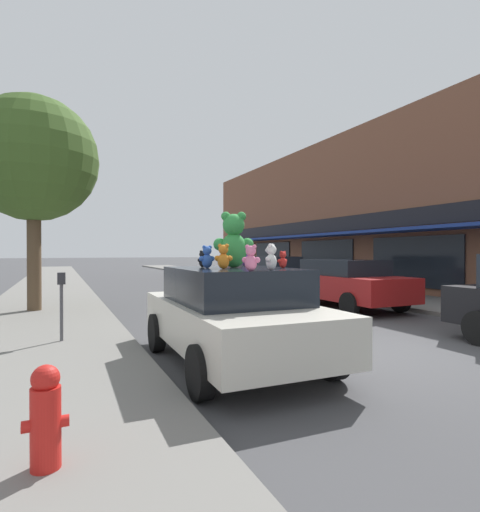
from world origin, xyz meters
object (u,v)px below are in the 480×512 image
at_px(teddy_bear_blue, 207,257).
at_px(teddy_bear_giant, 234,241).
at_px(street_tree, 34,160).
at_px(teddy_bear_black, 202,259).
at_px(teddy_bear_red, 283,260).
at_px(teddy_bear_pink, 251,258).
at_px(parking_meter, 61,297).
at_px(teddy_bear_purple, 245,257).
at_px(parked_car_far_right, 270,274).
at_px(parked_car_far_center, 344,282).
at_px(teddy_bear_white, 271,257).
at_px(teddy_bear_orange, 223,257).
at_px(fire_hydrant, 46,417).
at_px(plush_art_car, 233,313).

bearing_deg(teddy_bear_blue, teddy_bear_giant, -178.79).
bearing_deg(street_tree, teddy_bear_black, -66.05).
relative_size(teddy_bear_giant, teddy_bear_red, 3.36).
xyz_separation_m(teddy_bear_pink, teddy_bear_black, (-0.13, 1.58, -0.03)).
bearing_deg(parking_meter, street_tree, 98.41).
distance_m(teddy_bear_giant, teddy_bear_blue, 0.55).
xyz_separation_m(teddy_bear_purple, parked_car_far_right, (5.23, 8.61, -0.84)).
height_order(teddy_bear_blue, parked_car_far_center, teddy_bear_blue).
bearing_deg(parking_meter, teddy_bear_white, -49.66).
relative_size(teddy_bear_red, teddy_bear_orange, 0.71).
xyz_separation_m(teddy_bear_black, teddy_bear_purple, (0.80, 0.02, 0.03)).
bearing_deg(teddy_bear_blue, teddy_bear_white, 117.69).
relative_size(parked_car_far_center, parking_meter, 3.57).
bearing_deg(teddy_bear_white, teddy_bear_blue, -102.07).
bearing_deg(street_tree, teddy_bear_red, -61.99).
height_order(teddy_bear_black, fire_hydrant, teddy_bear_black).
distance_m(plush_art_car, teddy_bear_pink, 1.37).
distance_m(teddy_bear_red, street_tree, 8.67).
height_order(teddy_bear_white, teddy_bear_pink, teddy_bear_white).
bearing_deg(teddy_bear_blue, teddy_bear_purple, -157.37).
height_order(plush_art_car, teddy_bear_purple, teddy_bear_purple).
bearing_deg(teddy_bear_orange, teddy_bear_white, 156.04).
bearing_deg(teddy_bear_giant, teddy_bear_blue, 26.17).
bearing_deg(fire_hydrant, teddy_bear_orange, 43.32).
height_order(teddy_bear_white, teddy_bear_black, teddy_bear_white).
height_order(teddy_bear_purple, fire_hydrant, teddy_bear_purple).
xyz_separation_m(teddy_bear_pink, parked_car_far_right, (5.90, 10.21, -0.84)).
xyz_separation_m(plush_art_car, teddy_bear_giant, (0.08, 0.17, 1.15)).
relative_size(parked_car_far_center, parked_car_far_right, 1.10).
bearing_deg(teddy_bear_orange, teddy_bear_purple, -102.83).
bearing_deg(parking_meter, teddy_bear_giant, -40.00).
distance_m(teddy_bear_white, teddy_bear_black, 1.50).
distance_m(teddy_bear_black, street_tree, 7.49).
height_order(parked_car_far_center, street_tree, street_tree).
bearing_deg(parked_car_far_right, plush_art_car, -121.86).
bearing_deg(teddy_bear_black, parked_car_far_center, 178.95).
bearing_deg(teddy_bear_orange, parked_car_far_right, -91.73).
bearing_deg(plush_art_car, teddy_bear_black, 121.86).
distance_m(teddy_bear_blue, teddy_bear_pink, 1.17).
distance_m(teddy_bear_white, teddy_bear_red, 0.71).
distance_m(teddy_bear_giant, teddy_bear_pink, 1.26).
xyz_separation_m(teddy_bear_black, parked_car_far_center, (6.03, 3.80, -0.84)).
distance_m(plush_art_car, parking_meter, 3.39).
relative_size(parked_car_far_right, street_tree, 0.68).
bearing_deg(plush_art_car, parked_car_far_center, 38.39).
relative_size(plush_art_car, parked_car_far_right, 1.01).
distance_m(plush_art_car, teddy_bear_red, 1.15).
bearing_deg(teddy_bear_black, teddy_bear_giant, 103.85).
relative_size(parked_car_far_center, street_tree, 0.75).
relative_size(plush_art_car, teddy_bear_pink, 11.79).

